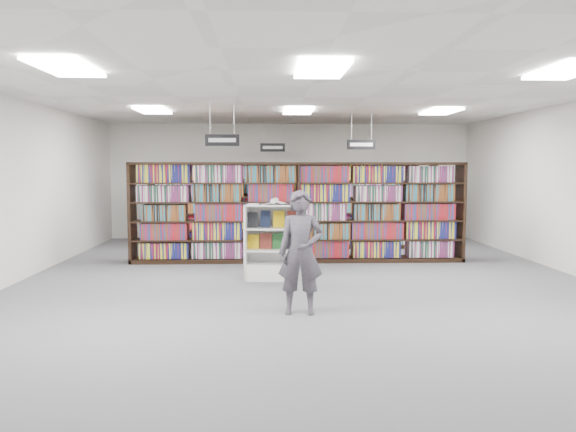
{
  "coord_description": "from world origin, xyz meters",
  "views": [
    {
      "loc": [
        -0.65,
        -9.78,
        2.0
      ],
      "look_at": [
        -0.27,
        0.5,
        1.1
      ],
      "focal_mm": 35.0,
      "sensor_mm": 36.0,
      "label": 1
    }
  ],
  "objects_px": {
    "bookshelf_row_near": "(298,212)",
    "endcap_display": "(272,254)",
    "open_book": "(275,202)",
    "shopper": "(301,253)"
  },
  "relations": [
    {
      "from": "bookshelf_row_near",
      "to": "endcap_display",
      "type": "xyz_separation_m",
      "value": [
        -0.56,
        -1.87,
        -0.59
      ]
    },
    {
      "from": "open_book",
      "to": "shopper",
      "type": "bearing_deg",
      "value": -71.25
    },
    {
      "from": "shopper",
      "to": "bookshelf_row_near",
      "type": "bearing_deg",
      "value": 92.02
    },
    {
      "from": "bookshelf_row_near",
      "to": "shopper",
      "type": "distance_m",
      "value": 4.27
    },
    {
      "from": "bookshelf_row_near",
      "to": "endcap_display",
      "type": "distance_m",
      "value": 2.04
    },
    {
      "from": "bookshelf_row_near",
      "to": "shopper",
      "type": "relative_size",
      "value": 4.15
    },
    {
      "from": "endcap_display",
      "to": "shopper",
      "type": "distance_m",
      "value": 2.45
    },
    {
      "from": "bookshelf_row_near",
      "to": "shopper",
      "type": "height_order",
      "value": "bookshelf_row_near"
    },
    {
      "from": "endcap_display",
      "to": "shopper",
      "type": "relative_size",
      "value": 0.8
    },
    {
      "from": "open_book",
      "to": "endcap_display",
      "type": "bearing_deg",
      "value": 139.01
    }
  ]
}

